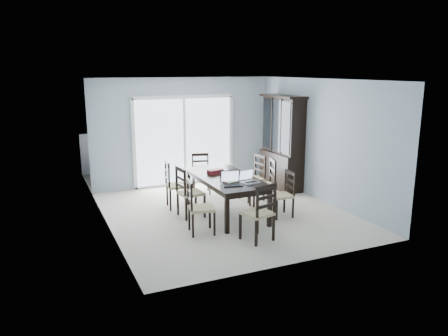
{
  "coord_description": "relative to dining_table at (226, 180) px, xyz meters",
  "views": [
    {
      "loc": [
        -3.35,
        -7.52,
        2.8
      ],
      "look_at": [
        -0.04,
        0.0,
        0.92
      ],
      "focal_mm": 35.0,
      "sensor_mm": 36.0,
      "label": 1
    }
  ],
  "objects": [
    {
      "name": "game_box",
      "position": [
        -0.08,
        0.32,
        0.12
      ],
      "size": [
        0.35,
        0.23,
        0.08
      ],
      "primitive_type": "cube",
      "rotation": [
        0.0,
        0.0,
        0.26
      ],
      "color": "#4C0F11",
      "rests_on": "dining_table"
    },
    {
      "name": "wall_right",
      "position": [
        2.25,
        0.0,
        0.63
      ],
      "size": [
        0.02,
        5.0,
        2.6
      ],
      "primitive_type": "cube",
      "color": "#95A5B2",
      "rests_on": "floor"
    },
    {
      "name": "railing",
      "position": [
        0.0,
        4.5,
        -0.12
      ],
      "size": [
        4.5,
        0.06,
        1.1
      ],
      "primitive_type": "cube",
      "color": "#99999E",
      "rests_on": "balcony"
    },
    {
      "name": "chair_left_far",
      "position": [
        -0.84,
        0.76,
        -0.07
      ],
      "size": [
        0.49,
        0.48,
        1.14
      ],
      "rotation": [
        0.0,
        0.0,
        -1.69
      ],
      "color": "black",
      "rests_on": "floor"
    },
    {
      "name": "chair_end_far",
      "position": [
        0.09,
        1.62,
        -0.12
      ],
      "size": [
        0.48,
        0.49,
        1.04
      ],
      "rotation": [
        0.0,
        0.0,
        2.88
      ],
      "color": "black",
      "rests_on": "floor"
    },
    {
      "name": "cell_phone",
      "position": [
        0.11,
        -0.81,
        0.08
      ],
      "size": [
        0.12,
        0.07,
        0.01
      ],
      "primitive_type": "cube",
      "rotation": [
        0.0,
        0.0,
        -0.22
      ],
      "color": "black",
      "rests_on": "dining_table"
    },
    {
      "name": "hot_tub",
      "position": [
        -0.48,
        3.47,
        -0.24
      ],
      "size": [
        1.96,
        1.82,
        0.87
      ],
      "rotation": [
        0.0,
        0.0,
        0.22
      ],
      "color": "brown",
      "rests_on": "balcony"
    },
    {
      "name": "chair_left_near",
      "position": [
        -0.9,
        -0.78,
        -0.09
      ],
      "size": [
        0.49,
        0.48,
        1.1
      ],
      "rotation": [
        0.0,
        0.0,
        -1.74
      ],
      "color": "black",
      "rests_on": "floor"
    },
    {
      "name": "book_stack",
      "position": [
        -0.13,
        -0.49,
        0.1
      ],
      "size": [
        0.3,
        0.26,
        0.04
      ],
      "rotation": [
        0.0,
        0.0,
        0.2
      ],
      "color": "maroon",
      "rests_on": "dining_table"
    },
    {
      "name": "chair_end_near",
      "position": [
        -0.06,
        -1.57,
        -0.06
      ],
      "size": [
        0.53,
        0.54,
        1.15
      ],
      "rotation": [
        0.0,
        0.0,
        0.26
      ],
      "color": "black",
      "rests_on": "floor"
    },
    {
      "name": "chair_left_mid",
      "position": [
        -0.78,
        0.1,
        -0.07
      ],
      "size": [
        0.48,
        0.47,
        1.14
      ],
      "rotation": [
        0.0,
        0.0,
        -1.47
      ],
      "color": "black",
      "rests_on": "floor"
    },
    {
      "name": "chair_right_near",
      "position": [
        0.98,
        -0.6,
        -0.13
      ],
      "size": [
        0.42,
        0.41,
        1.03
      ],
      "rotation": [
        0.0,
        0.0,
        1.52
      ],
      "color": "black",
      "rests_on": "floor"
    },
    {
      "name": "chair_right_mid",
      "position": [
        0.9,
        -0.04,
        -0.04
      ],
      "size": [
        0.57,
        0.56,
        1.19
      ],
      "rotation": [
        0.0,
        0.0,
        1.29
      ],
      "color": "black",
      "rests_on": "floor"
    },
    {
      "name": "floor",
      "position": [
        0.0,
        0.0,
        -0.67
      ],
      "size": [
        5.0,
        5.0,
        0.0
      ],
      "primitive_type": "plane",
      "color": "beige",
      "rests_on": "ground"
    },
    {
      "name": "laptop_dark",
      "position": [
        -0.16,
        -0.64,
        0.14
      ],
      "size": [
        0.41,
        0.32,
        0.25
      ],
      "rotation": [
        0.0,
        0.0,
        -0.19
      ],
      "color": "black",
      "rests_on": "dining_table"
    },
    {
      "name": "balcony",
      "position": [
        0.0,
        3.5,
        -0.72
      ],
      "size": [
        4.5,
        2.0,
        0.1
      ],
      "primitive_type": "cube",
      "color": "gray",
      "rests_on": "ground"
    },
    {
      "name": "chair_right_far",
      "position": [
        0.99,
        0.62,
        -0.07
      ],
      "size": [
        0.47,
        0.46,
        1.14
      ],
      "rotation": [
        0.0,
        0.0,
        1.65
      ],
      "color": "black",
      "rests_on": "floor"
    },
    {
      "name": "sliding_door",
      "position": [
        0.0,
        2.48,
        0.41
      ],
      "size": [
        2.52,
        0.05,
        2.18
      ],
      "color": "silver",
      "rests_on": "floor"
    },
    {
      "name": "ceiling",
      "position": [
        0.0,
        0.0,
        1.93
      ],
      "size": [
        5.0,
        5.0,
        0.0
      ],
      "primitive_type": "plane",
      "rotation": [
        3.14,
        0.0,
        0.0
      ],
      "color": "white",
      "rests_on": "back_wall"
    },
    {
      "name": "dining_table",
      "position": [
        0.0,
        0.0,
        0.0
      ],
      "size": [
        1.0,
        2.2,
        0.75
      ],
      "color": "black",
      "rests_on": "floor"
    },
    {
      "name": "china_hutch",
      "position": [
        2.02,
        1.25,
        0.4
      ],
      "size": [
        0.5,
        1.38,
        2.2
      ],
      "color": "black",
      "rests_on": "floor"
    },
    {
      "name": "back_wall",
      "position": [
        0.0,
        2.5,
        0.63
      ],
      "size": [
        4.5,
        0.02,
        2.6
      ],
      "primitive_type": "cube",
      "color": "#95A5B2",
      "rests_on": "floor"
    },
    {
      "name": "laptop_silver",
      "position": [
        0.22,
        -0.62,
        0.13
      ],
      "size": [
        0.36,
        0.27,
        0.23
      ],
      "rotation": [
        0.0,
        0.0,
        0.14
      ],
      "color": "silver",
      "rests_on": "dining_table"
    },
    {
      "name": "wall_left",
      "position": [
        -2.25,
        0.0,
        0.63
      ],
      "size": [
        0.02,
        5.0,
        2.6
      ],
      "primitive_type": "cube",
      "color": "#95A5B2",
      "rests_on": "floor"
    }
  ]
}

